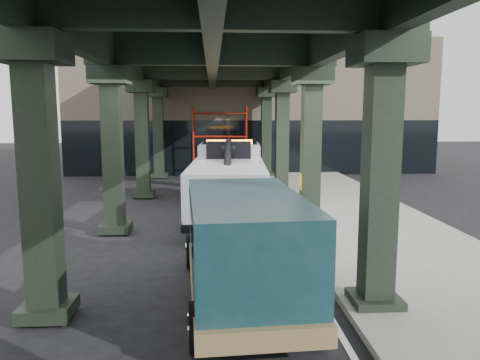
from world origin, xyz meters
name	(u,v)px	position (x,y,z in m)	size (l,w,h in m)	color
ground	(229,250)	(0.00, 0.00, 0.00)	(90.00, 90.00, 0.00)	black
sidewalk	(368,227)	(4.50, 2.00, 0.07)	(5.00, 40.00, 0.15)	gray
lane_stripe	(281,230)	(1.70, 2.00, 0.01)	(0.12, 38.00, 0.01)	silver
viaduct	(212,51)	(-0.40, 2.00, 5.46)	(7.40, 32.00, 6.40)	black
building	(248,107)	(2.00, 20.00, 4.00)	(22.00, 10.00, 8.00)	#C6B793
scaffolding	(220,140)	(0.00, 14.64, 2.11)	(3.08, 0.88, 4.00)	#B01E0E
tow_truck	(229,179)	(0.15, 4.29, 1.34)	(2.85, 8.51, 2.75)	black
towed_van	(244,244)	(0.17, -3.53, 1.18)	(2.47, 5.55, 2.20)	#10333A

